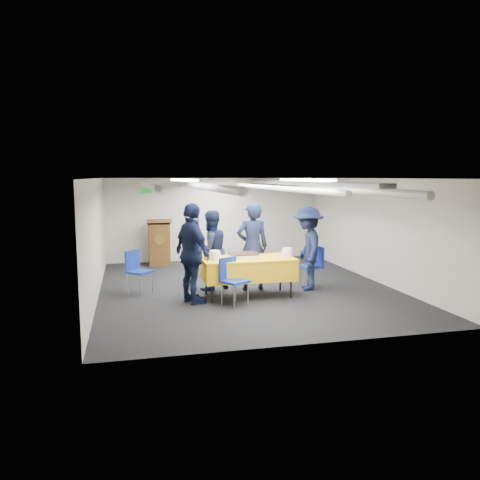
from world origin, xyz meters
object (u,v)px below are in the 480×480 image
podium (159,242)px  sailor_b (210,250)px  sailor_c (192,254)px  sailor_d (308,248)px  chair_near (232,276)px  serving_table (248,268)px  sheet_cake (243,255)px  chair_left (137,267)px  sailor_a (252,247)px  chair_right (315,262)px

podium → sailor_b: (0.85, -3.04, 0.21)m
sailor_c → sailor_d: (2.47, 0.51, -0.06)m
chair_near → sailor_b: sailor_b is taller
serving_table → sheet_cake: size_ratio=3.20×
serving_table → sheet_cake: sheet_cake is taller
serving_table → chair_left: 2.25m
sailor_a → sailor_c: (-1.34, -0.74, 0.03)m
sailor_d → chair_left: bearing=-84.8°
chair_left → sailor_c: (1.00, -1.00, 0.40)m
sailor_b → sailor_d: size_ratio=0.95×
chair_near → sailor_a: (0.66, 1.01, 0.37)m
serving_table → sailor_d: 1.42m
chair_right → sailor_a: 1.41m
podium → chair_right: podium is taller
sheet_cake → sailor_d: (1.43, 0.25, 0.05)m
sheet_cake → serving_table: bearing=-25.9°
chair_near → sailor_d: 1.98m
sailor_b → sailor_c: 1.10m
serving_table → sailor_c: 1.20m
sailor_a → chair_left: bearing=-2.4°
podium → sailor_a: 3.69m
sailor_b → chair_right: bearing=150.1°
sheet_cake → sailor_b: bearing=126.7°
serving_table → sheet_cake: (-0.08, 0.04, 0.26)m
sailor_b → sailor_d: (1.96, -0.45, 0.04)m
chair_right → sailor_c: size_ratio=0.47×
serving_table → chair_near: size_ratio=2.06×
chair_right → sailor_d: (-0.23, -0.17, 0.34)m
podium → sailor_d: (2.81, -3.49, 0.26)m
sailor_c → chair_right: bearing=-97.5°
podium → chair_left: 3.08m
sheet_cake → chair_right: 1.74m
chair_near → sheet_cake: bearing=56.4°
serving_table → sailor_c: sailor_c is taller
serving_table → sailor_b: (-0.61, 0.75, 0.27)m
serving_table → chair_right: bearing=16.2°
sailor_c → sailor_a: bearing=-82.8°
serving_table → sailor_c: size_ratio=0.96×
chair_near → podium: bearing=103.5°
chair_left → sailor_d: 3.51m
chair_near → sailor_a: 1.26m
sheet_cake → chair_left: bearing=160.0°
sheet_cake → sailor_c: (-1.03, -0.26, 0.11)m
chair_left → chair_near: bearing=-37.1°
serving_table → chair_near: (-0.43, -0.49, -0.03)m
chair_right → sailor_c: 2.81m
serving_table → chair_near: bearing=-131.6°
sailor_a → sailor_b: size_ratio=1.09×
sailor_b → podium: bearing=-96.8°
podium → chair_near: podium is taller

